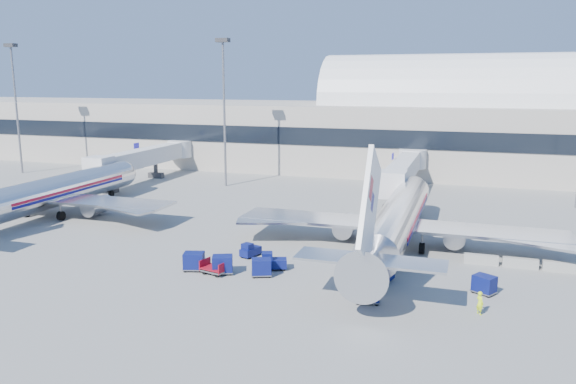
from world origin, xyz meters
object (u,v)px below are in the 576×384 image
(barrier_near, at_px, (481,259))
(cart_solo_near, at_px, (368,292))
(jetbridge_mid, at_px, (148,157))
(tug_right, at_px, (379,271))
(airliner_mid, at_px, (48,193))
(mast_west, at_px, (224,91))
(cart_solo_far, at_px, (484,284))
(ramp_worker, at_px, (480,303))
(cart_train_c, at_px, (194,261))
(barrier_far, at_px, (561,267))
(cart_train_a, at_px, (261,267))
(jetbridge_near, at_px, (404,169))
(tug_lead, at_px, (272,262))
(barrier_mid, at_px, (520,263))
(cart_open_red, at_px, (215,269))
(cart_train_b, at_px, (223,264))
(tug_left, at_px, (250,250))
(airliner_main, at_px, (397,220))

(barrier_near, xyz_separation_m, cart_solo_near, (-8.19, -12.08, 0.42))
(jetbridge_mid, bearing_deg, tug_right, -38.82)
(airliner_mid, bearing_deg, mast_west, 64.79)
(cart_solo_far, distance_m, ramp_worker, 4.27)
(tug_right, distance_m, cart_train_c, 16.02)
(barrier_far, distance_m, cart_train_a, 26.08)
(airliner_mid, xyz_separation_m, barrier_far, (56.60, -2.51, -2.48))
(barrier_near, relative_size, ramp_worker, 1.74)
(jetbridge_near, bearing_deg, ramp_worker, -75.90)
(jetbridge_near, bearing_deg, tug_lead, -101.23)
(airliner_mid, height_order, tug_right, airliner_mid)
(jetbridge_mid, xyz_separation_m, cart_solo_near, (44.21, -40.89, -3.06))
(cart_train_a, relative_size, cart_train_c, 0.97)
(barrier_far, relative_size, cart_solo_far, 1.44)
(mast_west, relative_size, barrier_mid, 7.53)
(tug_right, bearing_deg, cart_open_red, -151.68)
(tug_right, height_order, cart_open_red, tug_right)
(barrier_near, bearing_deg, airliner_mid, 177.13)
(barrier_mid, xyz_separation_m, cart_train_a, (-21.12, -9.16, 0.35))
(barrier_far, bearing_deg, ramp_worker, -120.14)
(airliner_mid, distance_m, barrier_mid, 53.42)
(barrier_far, height_order, cart_train_a, cart_train_a)
(mast_west, bearing_deg, cart_open_red, -66.90)
(cart_train_c, bearing_deg, airliner_mid, 138.46)
(barrier_mid, bearing_deg, mast_west, 145.86)
(tug_lead, distance_m, cart_solo_near, 10.56)
(barrier_near, xyz_separation_m, cart_train_c, (-23.95, -9.64, 0.41))
(barrier_far, bearing_deg, cart_train_b, -160.92)
(airliner_mid, distance_m, tug_left, 30.14)
(airliner_mid, xyz_separation_m, barrier_near, (50.00, -2.51, -2.48))
(jetbridge_near, relative_size, cart_train_c, 12.81)
(cart_solo_near, bearing_deg, cart_train_c, 160.69)
(tug_lead, height_order, cart_train_c, cart_train_c)
(airliner_mid, relative_size, cart_train_b, 17.01)
(jetbridge_mid, relative_size, cart_train_c, 12.81)
(tug_right, bearing_deg, cart_solo_near, -74.68)
(jetbridge_mid, bearing_deg, ramp_worker, -37.84)
(mast_west, distance_m, cart_solo_far, 53.95)
(airliner_mid, xyz_separation_m, cart_train_c, (26.05, -12.14, -2.07))
(cart_solo_far, bearing_deg, airliner_mid, -160.35)
(jetbridge_near, distance_m, barrier_far, 33.63)
(tug_lead, height_order, cart_train_b, cart_train_b)
(mast_west, relative_size, ramp_worker, 13.13)
(barrier_far, distance_m, cart_solo_near, 19.10)
(cart_train_b, bearing_deg, jetbridge_near, 52.10)
(airliner_mid, relative_size, cart_open_red, 15.02)
(airliner_main, relative_size, cart_train_c, 17.35)
(tug_left, bearing_deg, cart_train_c, 166.39)
(jetbridge_near, xyz_separation_m, cart_solo_near, (2.21, -40.89, -3.06))
(airliner_mid, height_order, barrier_far, airliner_mid)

